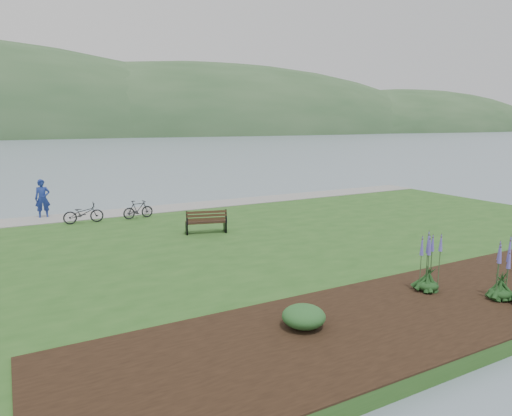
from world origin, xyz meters
The scene contains 12 objects.
ground centered at (0.00, 0.00, 0.00)m, with size 600.00×600.00×0.00m, color slate.
lawn centered at (0.00, -2.00, 0.20)m, with size 34.00×20.00×0.40m, color #254F1B.
shoreline_path centered at (0.00, 6.90, 0.42)m, with size 34.00×2.20×0.03m, color gray.
garden_bed centered at (3.00, -9.80, 0.42)m, with size 24.00×4.40×0.04m, color black.
far_hillside centered at (20.00, 170.00, 0.00)m, with size 580.00×80.00×38.00m, color #2E512D, non-canonical shape.
park_bench centered at (-1.36, 0.44, 0.94)m, with size 1.86×1.14×1.08m.
person centered at (-7.29, 7.50, 1.55)m, with size 0.83×0.57×2.30m, color navy.
bicycle_a centered at (-5.71, 5.19, 0.88)m, with size 1.84×0.64×0.96m, color black.
bicycle_b centered at (-3.14, 5.03, 0.86)m, with size 1.52×0.44×0.92m, color black.
echium_0 centered at (2.70, -10.43, 1.14)m, with size 0.62×0.62×1.77m.
echium_4 centered at (1.46, -9.04, 1.29)m, with size 0.62×0.62×1.99m.
shrub_0 centered at (-2.96, -9.30, 0.70)m, with size 1.02×1.02×0.51m, color #1E4C21.
Camera 1 is at (-8.73, -17.50, 5.14)m, focal length 32.00 mm.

